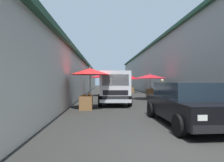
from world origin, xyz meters
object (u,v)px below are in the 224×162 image
at_px(fruit_stall_far_right, 102,80).
at_px(delivery_truck, 114,88).
at_px(fruit_stall_near_right, 131,80).
at_px(fruit_stall_mid_lane, 150,80).
at_px(hatchback_car, 186,103).
at_px(vendor_by_crates, 162,89).
at_px(fruit_stall_far_left, 89,77).

bearing_deg(fruit_stall_far_right, delivery_truck, -172.79).
bearing_deg(fruit_stall_near_right, fruit_stall_mid_lane, -178.49).
distance_m(hatchback_car, vendor_by_crates, 6.40).
bearing_deg(fruit_stall_near_right, fruit_stall_far_left, 161.90).
bearing_deg(fruit_stall_near_right, fruit_stall_far_right, 143.23).
height_order(fruit_stall_far_right, fruit_stall_near_right, fruit_stall_near_right).
height_order(hatchback_car, delivery_truck, delivery_truck).
bearing_deg(fruit_stall_mid_lane, vendor_by_crates, -171.39).
height_order(fruit_stall_mid_lane, fruit_stall_far_right, fruit_stall_far_right).
relative_size(fruit_stall_mid_lane, fruit_stall_near_right, 1.18).
bearing_deg(vendor_by_crates, fruit_stall_far_left, 119.43).
distance_m(fruit_stall_mid_lane, fruit_stall_far_left, 6.60).
distance_m(fruit_stall_far_right, hatchback_car, 12.22).
distance_m(fruit_stall_mid_lane, fruit_stall_near_right, 8.56).
height_order(fruit_stall_near_right, hatchback_car, fruit_stall_near_right).
relative_size(delivery_truck, vendor_by_crates, 3.01).
bearing_deg(delivery_truck, fruit_stall_far_left, 138.17).
bearing_deg(fruit_stall_far_left, fruit_stall_mid_lane, -43.90).
bearing_deg(fruit_stall_far_right, fruit_stall_far_left, 175.85).
relative_size(fruit_stall_near_right, delivery_truck, 0.45).
height_order(fruit_stall_far_left, fruit_stall_far_right, fruit_stall_far_left).
distance_m(fruit_stall_far_right, delivery_truck, 6.75).
distance_m(fruit_stall_far_right, vendor_by_crates, 7.03).
height_order(fruit_stall_mid_lane, hatchback_car, fruit_stall_mid_lane).
bearing_deg(vendor_by_crates, hatchback_car, 168.66).
distance_m(fruit_stall_mid_lane, vendor_by_crates, 2.12).
relative_size(fruit_stall_far_left, vendor_by_crates, 1.38).
distance_m(fruit_stall_far_left, vendor_by_crates, 5.65).
height_order(fruit_stall_far_left, fruit_stall_near_right, fruit_stall_far_left).
bearing_deg(hatchback_car, delivery_truck, 22.98).
xyz_separation_m(fruit_stall_far_right, vendor_by_crates, (-5.54, -4.28, -0.63)).
relative_size(fruit_stall_far_left, delivery_truck, 0.46).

